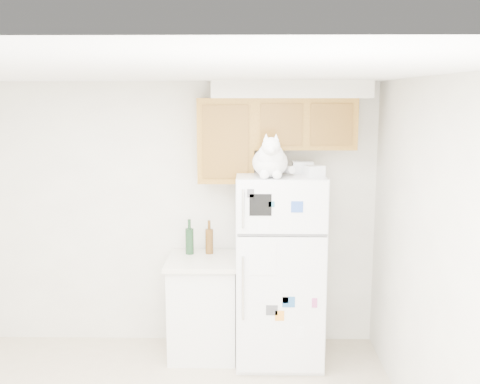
{
  "coord_description": "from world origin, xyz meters",
  "views": [
    {
      "loc": [
        0.69,
        -3.22,
        2.37
      ],
      "look_at": [
        0.63,
        1.55,
        1.55
      ],
      "focal_mm": 42.0,
      "sensor_mm": 36.0,
      "label": 1
    }
  ],
  "objects_px": {
    "base_counter": "(203,306)",
    "bottle_amber": "(209,237)",
    "refrigerator": "(279,268)",
    "storage_box_front": "(315,171)",
    "storage_box_back": "(303,167)",
    "cat": "(271,160)",
    "bottle_green": "(189,237)"
  },
  "relations": [
    {
      "from": "base_counter",
      "to": "bottle_amber",
      "type": "distance_m",
      "value": 0.63
    },
    {
      "from": "refrigerator",
      "to": "bottle_amber",
      "type": "relative_size",
      "value": 5.4
    },
    {
      "from": "storage_box_front",
      "to": "storage_box_back",
      "type": "bearing_deg",
      "value": 88.33
    },
    {
      "from": "base_counter",
      "to": "storage_box_back",
      "type": "relative_size",
      "value": 5.11
    },
    {
      "from": "base_counter",
      "to": "storage_box_back",
      "type": "distance_m",
      "value": 1.57
    },
    {
      "from": "base_counter",
      "to": "cat",
      "type": "xyz_separation_m",
      "value": [
        0.6,
        -0.26,
        1.38
      ]
    },
    {
      "from": "cat",
      "to": "storage_box_front",
      "type": "height_order",
      "value": "cat"
    },
    {
      "from": "storage_box_back",
      "to": "storage_box_front",
      "type": "height_order",
      "value": "storage_box_back"
    },
    {
      "from": "cat",
      "to": "storage_box_front",
      "type": "xyz_separation_m",
      "value": [
        0.37,
        0.06,
        -0.1
      ]
    },
    {
      "from": "base_counter",
      "to": "storage_box_front",
      "type": "bearing_deg",
      "value": -11.84
    },
    {
      "from": "storage_box_front",
      "to": "bottle_amber",
      "type": "height_order",
      "value": "storage_box_front"
    },
    {
      "from": "storage_box_back",
      "to": "bottle_amber",
      "type": "bearing_deg",
      "value": 169.88
    },
    {
      "from": "cat",
      "to": "storage_box_front",
      "type": "distance_m",
      "value": 0.39
    },
    {
      "from": "base_counter",
      "to": "storage_box_front",
      "type": "distance_m",
      "value": 1.62
    },
    {
      "from": "base_counter",
      "to": "storage_box_back",
      "type": "xyz_separation_m",
      "value": [
        0.89,
        0.0,
        1.29
      ]
    },
    {
      "from": "refrigerator",
      "to": "bottle_amber",
      "type": "xyz_separation_m",
      "value": [
        -0.64,
        0.22,
        0.23
      ]
    },
    {
      "from": "storage_box_back",
      "to": "storage_box_front",
      "type": "relative_size",
      "value": 1.2
    },
    {
      "from": "refrigerator",
      "to": "bottle_green",
      "type": "bearing_deg",
      "value": 165.91
    },
    {
      "from": "storage_box_front",
      "to": "cat",
      "type": "bearing_deg",
      "value": 165.87
    },
    {
      "from": "refrigerator",
      "to": "bottle_green",
      "type": "relative_size",
      "value": 5.18
    },
    {
      "from": "base_counter",
      "to": "bottle_green",
      "type": "bearing_deg",
      "value": 134.75
    },
    {
      "from": "cat",
      "to": "refrigerator",
      "type": "bearing_deg",
      "value": 63.37
    },
    {
      "from": "bottle_green",
      "to": "base_counter",
      "type": "bearing_deg",
      "value": -45.25
    },
    {
      "from": "base_counter",
      "to": "bottle_green",
      "type": "height_order",
      "value": "bottle_green"
    },
    {
      "from": "refrigerator",
      "to": "cat",
      "type": "xyz_separation_m",
      "value": [
        -0.09,
        -0.19,
        0.99
      ]
    },
    {
      "from": "refrigerator",
      "to": "storage_box_back",
      "type": "bearing_deg",
      "value": 21.08
    },
    {
      "from": "refrigerator",
      "to": "base_counter",
      "type": "bearing_deg",
      "value": 173.91
    },
    {
      "from": "refrigerator",
      "to": "storage_box_front",
      "type": "relative_size",
      "value": 11.33
    },
    {
      "from": "cat",
      "to": "storage_box_back",
      "type": "xyz_separation_m",
      "value": [
        0.29,
        0.26,
        -0.09
      ]
    },
    {
      "from": "base_counter",
      "to": "bottle_amber",
      "type": "xyz_separation_m",
      "value": [
        0.05,
        0.15,
        0.61
      ]
    },
    {
      "from": "cat",
      "to": "storage_box_back",
      "type": "relative_size",
      "value": 2.98
    },
    {
      "from": "storage_box_back",
      "to": "bottle_amber",
      "type": "relative_size",
      "value": 0.57
    }
  ]
}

